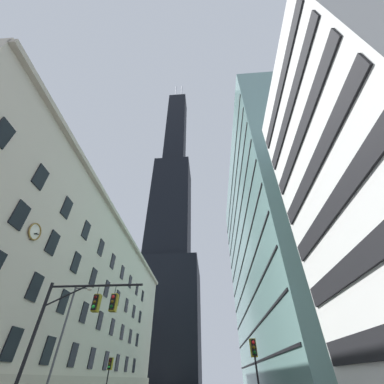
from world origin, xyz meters
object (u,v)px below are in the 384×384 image
Objects in this scene: traffic_signal_mast at (79,316)px; traffic_light_near_right at (254,352)px; street_lamppost at (65,330)px; traffic_light_far_left at (110,366)px.

traffic_light_near_right is (10.96, 3.34, -1.67)m from traffic_signal_mast.
street_lamppost is at bearing 122.62° from traffic_signal_mast.
traffic_light_far_left is (-2.46, 13.82, -1.99)m from traffic_signal_mast.
traffic_signal_mast is 0.77× the size of street_lamppost.
traffic_signal_mast is 14.18m from traffic_light_far_left.
traffic_light_near_right is 16.60m from street_lamppost.
traffic_signal_mast reaches higher than traffic_light_far_left.
traffic_light_near_right is at bearing -15.38° from street_lamppost.
traffic_signal_mast is at bearing -57.38° from street_lamppost.
traffic_signal_mast is 11.57m from traffic_light_near_right.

